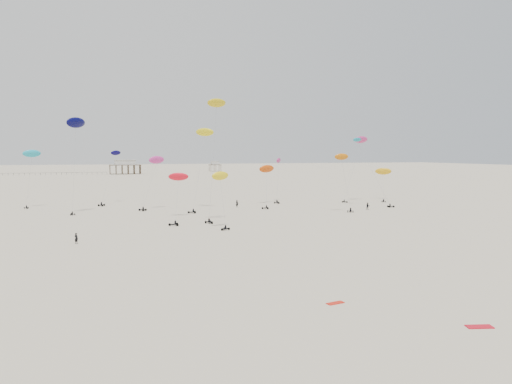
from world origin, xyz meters
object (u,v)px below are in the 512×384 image
object	(u,v)px
spectator_0	(76,244)
rig_0	(215,130)
pavilion_main	(125,168)
rig_7	(178,187)
pavilion_small	(215,167)
rig_3	(31,160)

from	to	relation	value
spectator_0	rig_0	bearing A→B (deg)	-109.12
spectator_0	pavilion_main	bearing A→B (deg)	-57.20
pavilion_main	rig_0	distance (m)	251.50
pavilion_main	rig_7	world-z (taller)	rig_7
pavilion_small	rig_7	world-z (taller)	rig_7
rig_3	pavilion_small	bearing A→B (deg)	-131.64
rig_7	spectator_0	distance (m)	33.56
pavilion_small	rig_3	distance (m)	260.78
pavilion_small	rig_3	xyz separation A→B (m)	(-105.38, -238.37, 8.98)
rig_7	pavilion_main	bearing A→B (deg)	5.19
pavilion_main	spectator_0	bearing A→B (deg)	-94.75
pavilion_small	rig_3	world-z (taller)	rig_3
pavilion_main	pavilion_small	xyz separation A→B (m)	(70.00, 30.00, -0.74)
rig_7	pavilion_small	bearing A→B (deg)	-9.11
pavilion_small	rig_7	xyz separation A→B (m)	(-72.04, -272.93, 3.58)
rig_0	spectator_0	distance (m)	37.58
pavilion_small	rig_0	bearing A→B (deg)	-103.10
pavilion_main	rig_7	size ratio (longest dim) A/B	1.26
rig_3	spectator_0	size ratio (longest dim) A/B	7.54
pavilion_small	pavilion_main	bearing A→B (deg)	-156.80
pavilion_main	rig_7	distance (m)	242.96
pavilion_small	spectator_0	world-z (taller)	pavilion_small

